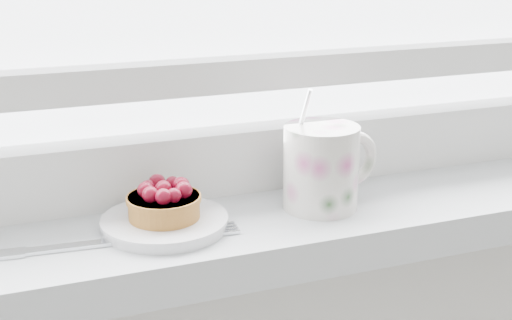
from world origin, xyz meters
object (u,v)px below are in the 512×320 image
saucer (165,223)px  floral_mug (323,165)px  fork (122,241)px  raspberry_tart (164,201)px

saucer → floral_mug: floral_mug is taller
fork → raspberry_tart: bearing=21.1°
raspberry_tart → floral_mug: floral_mug is taller
raspberry_tart → floral_mug: 0.17m
raspberry_tart → fork: 0.06m
fork → saucer: bearing=21.2°
floral_mug → fork: size_ratio=0.57×
floral_mug → fork: (-0.21, -0.02, -0.04)m
raspberry_tart → fork: bearing=-158.9°
saucer → floral_mug: 0.17m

